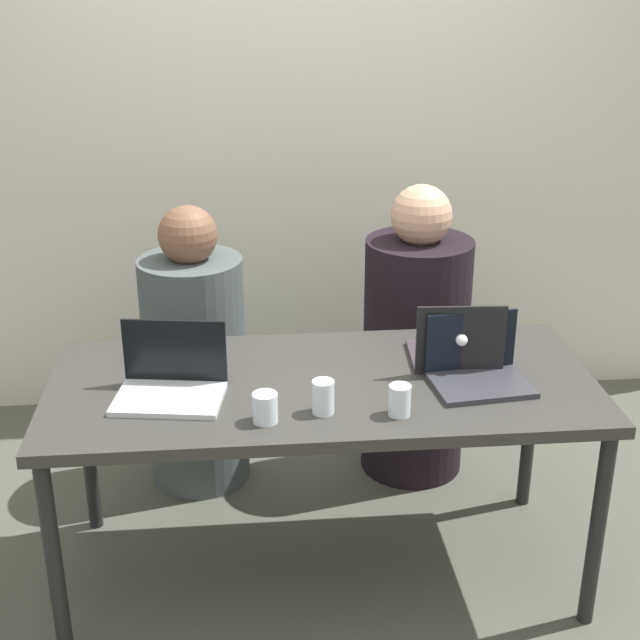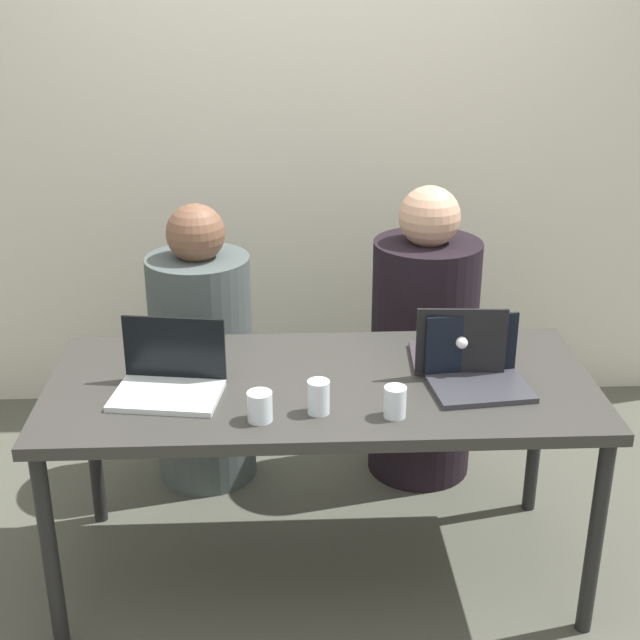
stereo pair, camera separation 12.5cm
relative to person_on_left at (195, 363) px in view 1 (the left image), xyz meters
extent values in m
plane|color=#4A4C40|center=(0.44, -0.67, -0.51)|extent=(12.00, 12.00, 0.00)
cube|color=beige|center=(0.44, 0.74, 0.73)|extent=(4.58, 0.10, 2.49)
cube|color=#302F2B|center=(0.44, -0.67, 0.21)|extent=(1.76, 0.78, 0.04)
cylinder|color=black|center=(-0.39, -1.00, -0.16)|extent=(0.05, 0.05, 0.70)
cylinder|color=black|center=(1.27, -1.00, -0.16)|extent=(0.05, 0.05, 0.70)
cylinder|color=black|center=(-0.39, -0.33, -0.16)|extent=(0.05, 0.05, 0.70)
cylinder|color=black|center=(1.27, -0.33, -0.16)|extent=(0.05, 0.05, 0.70)
cylinder|color=#424C4B|center=(0.00, 0.00, -0.04)|extent=(0.45, 0.45, 0.95)
sphere|color=brown|center=(0.00, 0.00, 0.53)|extent=(0.22, 0.22, 0.22)
cylinder|color=black|center=(0.88, 0.00, -0.02)|extent=(0.50, 0.50, 0.99)
sphere|color=tan|center=(0.88, 0.00, 0.58)|extent=(0.24, 0.24, 0.24)
cube|color=silver|center=(-0.04, -0.76, 0.24)|extent=(0.36, 0.27, 0.02)
cube|color=black|center=(-0.02, -0.65, 0.35)|extent=(0.33, 0.06, 0.20)
sphere|color=white|center=(-0.02, -0.64, 0.35)|extent=(0.04, 0.04, 0.04)
cube|color=#33343A|center=(0.94, -0.76, 0.24)|extent=(0.33, 0.25, 0.02)
cube|color=black|center=(0.93, -0.65, 0.35)|extent=(0.30, 0.04, 0.20)
sphere|color=white|center=(0.93, -0.64, 0.35)|extent=(0.04, 0.04, 0.04)
cube|color=#3B333A|center=(0.90, -0.53, 0.24)|extent=(0.30, 0.26, 0.02)
cube|color=black|center=(0.89, -0.66, 0.36)|extent=(0.29, 0.03, 0.22)
sphere|color=white|center=(0.89, -0.67, 0.36)|extent=(0.04, 0.04, 0.04)
cylinder|color=silver|center=(0.25, -0.92, 0.28)|extent=(0.08, 0.08, 0.09)
cylinder|color=silver|center=(0.25, -0.92, 0.26)|extent=(0.07, 0.07, 0.05)
cylinder|color=silver|center=(0.42, -0.88, 0.28)|extent=(0.07, 0.07, 0.10)
cylinder|color=silver|center=(0.42, -0.88, 0.26)|extent=(0.06, 0.06, 0.06)
cylinder|color=silver|center=(0.65, -0.91, 0.28)|extent=(0.07, 0.07, 0.10)
cylinder|color=silver|center=(0.65, -0.91, 0.26)|extent=(0.06, 0.06, 0.05)
camera|label=1|loc=(0.20, -3.23, 1.52)|focal=50.00mm
camera|label=2|loc=(0.32, -3.23, 1.52)|focal=50.00mm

